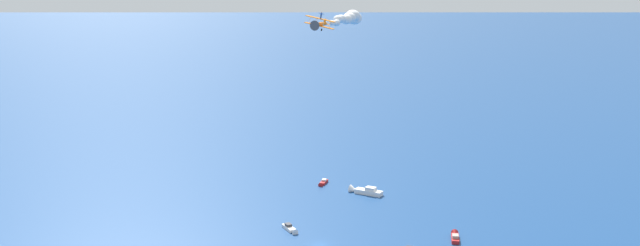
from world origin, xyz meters
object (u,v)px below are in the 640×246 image
motorboat_near_centre (364,191)px  motorboat_mid_cluster (323,183)px  motorboat_far_stbd (290,229)px  biplane_lead (320,24)px  wingwalker_lead (321,15)px  motorboat_outer_ring_a (455,237)px

motorboat_near_centre → motorboat_mid_cluster: size_ratio=1.74×
motorboat_near_centre → motorboat_far_stbd: bearing=90.8°
motorboat_near_centre → biplane_lead: bearing=106.5°
motorboat_mid_cluster → wingwalker_lead: 75.74m
motorboat_near_centre → wingwalker_lead: (-12.80, 41.73, 55.33)m
motorboat_mid_cluster → wingwalker_lead: (-28.45, 42.74, 55.68)m
motorboat_mid_cluster → wingwalker_lead: wingwalker_lead is taller
motorboat_outer_ring_a → wingwalker_lead: 65.09m
biplane_lead → wingwalker_lead: size_ratio=4.90×
motorboat_far_stbd → wingwalker_lead: wingwalker_lead is taller
motorboat_mid_cluster → motorboat_outer_ring_a: bearing=159.4°
motorboat_mid_cluster → motorboat_outer_ring_a: motorboat_outer_ring_a is taller
motorboat_near_centre → biplane_lead: biplane_lead is taller
motorboat_mid_cluster → motorboat_outer_ring_a: 57.43m
motorboat_outer_ring_a → wingwalker_lead: wingwalker_lead is taller
motorboat_near_centre → motorboat_mid_cluster: 15.68m
motorboat_far_stbd → biplane_lead: (-11.88, 3.95, 53.51)m
motorboat_mid_cluster → biplane_lead: (-28.05, 42.82, 53.57)m
motorboat_near_centre → motorboat_mid_cluster: (15.65, -1.01, -0.35)m
biplane_lead → motorboat_outer_ring_a: bearing=-138.7°
motorboat_far_stbd → motorboat_mid_cluster: size_ratio=1.10×
motorboat_outer_ring_a → motorboat_near_centre: bearing=-26.8°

